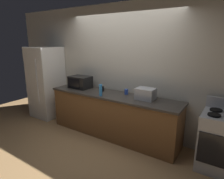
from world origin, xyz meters
The scene contains 11 objects.
ground_plane centered at (0.00, 0.00, 0.00)m, with size 8.00×8.00×0.00m, color #A87F51.
back_wall centered at (0.00, 0.81, 1.35)m, with size 6.40×0.10×2.70m, color beige.
counter_run centered at (0.00, 0.40, 0.45)m, with size 2.84×0.64×0.90m.
refrigerator centered at (-2.05, 0.40, 0.90)m, with size 0.72×0.73×1.80m.
stove_range centered at (2.00, 0.40, 0.46)m, with size 0.60×0.61×1.08m.
microwave centered at (-0.90, 0.45, 1.04)m, with size 0.48×0.35×0.27m.
toaster_oven centered at (0.70, 0.46, 1.01)m, with size 0.34×0.26×0.21m, color #B7BABF.
bottle_spray_cleaner centered at (-0.13, 0.19, 1.01)m, with size 0.06×0.06×0.23m, color #338CE5.
bottle_wine centered at (-1.28, 0.47, 0.99)m, with size 0.06×0.06×0.18m, color #1E3F19.
mug_blue centered at (0.24, 0.56, 0.95)m, with size 0.08×0.08×0.11m, color #2D4CB2.
mug_black centered at (-0.32, 0.49, 0.95)m, with size 0.09×0.09×0.10m, color black.
Camera 1 is at (2.08, -2.73, 1.97)m, focal length 30.86 mm.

